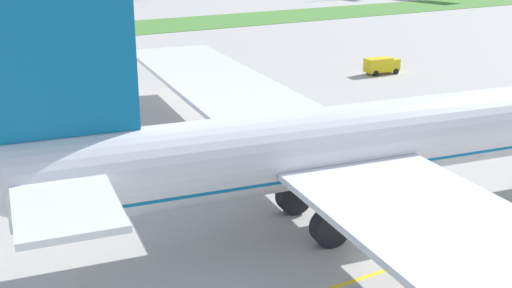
% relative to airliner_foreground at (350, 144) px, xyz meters
% --- Properties ---
extents(ground_plane, '(600.00, 600.00, 0.00)m').
position_rel_airliner_foreground_xyz_m(ground_plane, '(-0.90, -5.50, -6.52)').
color(ground_plane, '#ADAAA5').
rests_on(ground_plane, ground).
extents(apron_taxi_line, '(280.00, 0.36, 0.01)m').
position_rel_airliner_foreground_xyz_m(apron_taxi_line, '(-0.90, -7.69, -6.52)').
color(apron_taxi_line, yellow).
rests_on(apron_taxi_line, ground).
extents(grass_median_strip, '(320.00, 24.00, 0.10)m').
position_rel_airliner_foreground_xyz_m(grass_median_strip, '(-0.90, 112.48, -6.47)').
color(grass_median_strip, '#4C8438').
rests_on(grass_median_strip, ground).
extents(airliner_foreground, '(62.09, 100.02, 19.20)m').
position_rel_airliner_foreground_xyz_m(airliner_foreground, '(0.00, 0.00, 0.00)').
color(airliner_foreground, white).
rests_on(airliner_foreground, ground).
extents(service_truck_baggage_loader, '(6.04, 3.02, 2.65)m').
position_rel_airliner_foreground_xyz_m(service_truck_baggage_loader, '(39.66, 41.82, -5.04)').
color(service_truck_baggage_loader, yellow).
rests_on(service_truck_baggage_loader, ground).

